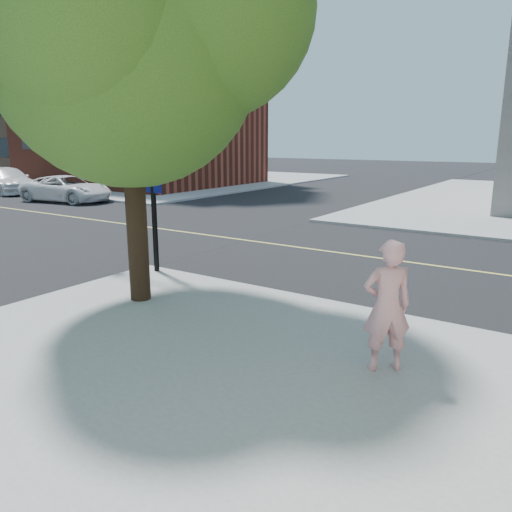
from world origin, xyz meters
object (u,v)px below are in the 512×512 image
Objects in this scene: street_tree at (131,16)px; car_a at (66,189)px; man_on_phone at (387,306)px; car_b at (8,181)px; signal_pole at (89,121)px.

street_tree is 19.56m from car_a.
man_on_phone is 30.15m from car_b.
signal_pole reaches higher than car_b.
street_tree is at bearing -2.30° from signal_pole.
street_tree is at bearing -42.43° from man_on_phone.
signal_pole is (-8.75, 2.12, 2.71)m from man_on_phone.
car_a is (-21.31, 10.22, -0.36)m from man_on_phone.
street_tree reaches higher than car_a.
man_on_phone is at bearing -125.15° from car_a.
signal_pole is at bearing -102.59° from car_b.
man_on_phone reaches higher than car_b.
street_tree is 1.85× the size of signal_pole.
street_tree is 1.64× the size of car_a.
car_b reaches higher than car_a.
car_b is (-28.10, 10.91, -0.28)m from man_on_phone.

